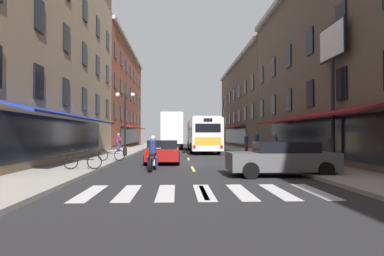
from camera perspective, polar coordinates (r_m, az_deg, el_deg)
ground_plane at (r=19.63m, az=-0.32°, el=-6.24°), size 34.80×80.00×0.10m
lane_centre_dashes at (r=19.38m, az=-0.29°, el=-6.15°), size 0.14×73.90×0.01m
crosswalk_near at (r=9.72m, az=2.06°, el=-11.13°), size 7.10×2.80×0.01m
sidewalk_left at (r=20.26m, az=-17.32°, el=-5.69°), size 3.00×80.00×0.14m
sidewalk_right at (r=20.71m, az=16.30°, el=-5.60°), size 3.00×80.00×0.14m
billboard_sign at (r=18.25m, az=23.34°, el=11.09°), size 0.40×2.61×7.14m
transit_bus at (r=32.39m, az=1.81°, el=-1.16°), size 2.68×12.36×3.23m
box_truck at (r=38.63m, az=-3.44°, el=-0.53°), size 2.49×8.44×4.14m
sedan_near at (r=47.52m, az=-3.28°, el=-2.38°), size 1.93×4.81×1.35m
sedan_mid at (r=19.38m, az=-5.09°, el=-4.09°), size 1.96×4.30×1.36m
sedan_far at (r=13.86m, az=15.46°, el=-5.14°), size 4.33×1.98×1.39m
motorcycle_rider at (r=15.43m, az=-6.87°, el=-4.79°), size 0.62×2.07×1.66m
bicycle_near at (r=15.43m, az=-18.56°, el=-5.51°), size 1.71×0.48×0.91m
bicycle_mid at (r=19.94m, az=-13.93°, el=-4.54°), size 1.68×0.56×0.91m
pedestrian_near at (r=30.35m, az=-12.72°, el=-2.40°), size 0.48×0.51×1.67m
pedestrian_mid at (r=31.76m, az=11.35°, el=-2.23°), size 0.36×0.36×1.83m
pedestrian_far at (r=21.37m, az=14.31°, el=-2.97°), size 0.36×0.36×1.68m
pedestrian_rear at (r=29.84m, az=9.50°, el=-2.57°), size 0.36×0.36×1.59m
street_lamp_twin at (r=24.38m, az=-11.62°, el=1.29°), size 1.42×0.32×4.64m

